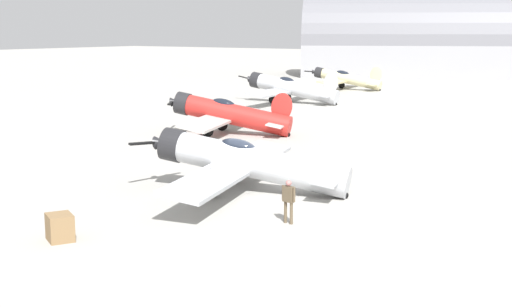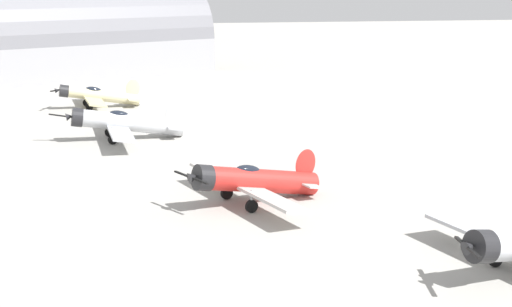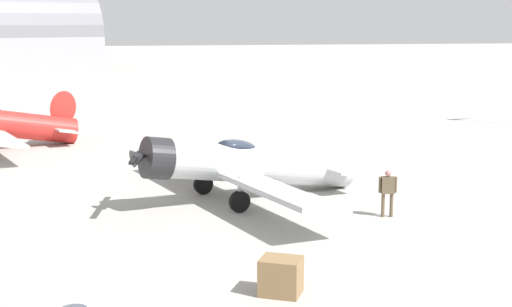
{
  "view_description": "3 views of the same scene",
  "coord_description": "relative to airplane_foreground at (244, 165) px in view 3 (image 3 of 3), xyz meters",
  "views": [
    {
      "loc": [
        26.19,
        17.84,
        7.41
      ],
      "look_at": [
        0.0,
        -0.0,
        1.8
      ],
      "focal_mm": 49.63,
      "sensor_mm": 36.0,
      "label": 1
    },
    {
      "loc": [
        31.73,
        -19.81,
        13.91
      ],
      "look_at": [
        -20.6,
        -10.34,
        1.6
      ],
      "focal_mm": 54.11,
      "sensor_mm": 36.0,
      "label": 2
    },
    {
      "loc": [
        27.01,
        -5.7,
        6.83
      ],
      "look_at": [
        0.0,
        -0.0,
        1.8
      ],
      "focal_mm": 50.23,
      "sensor_mm": 36.0,
      "label": 3
    }
  ],
  "objects": [
    {
      "name": "ground_plane",
      "position": [
        -0.15,
        0.49,
        -1.39
      ],
      "size": [
        400.0,
        400.0,
        0.0
      ],
      "primitive_type": "plane",
      "color": "#A8A59E"
    },
    {
      "name": "ground_crew_mechanic",
      "position": [
        3.54,
        4.51,
        -0.36
      ],
      "size": [
        0.31,
        0.66,
        1.7
      ],
      "rotation": [
        0.0,
        0.0,
        2.97
      ],
      "color": "brown",
      "rests_on": "ground_plane"
    },
    {
      "name": "airplane_foreground",
      "position": [
        0.0,
        0.0,
        0.0
      ],
      "size": [
        13.16,
        9.44,
        2.97
      ],
      "rotation": [
        0.0,
        0.0,
        5.0
      ],
      "color": "#B7BABF",
      "rests_on": "ground_plane"
    },
    {
      "name": "equipment_crate",
      "position": [
        9.99,
        -1.0,
        -0.91
      ],
      "size": [
        1.23,
        1.3,
        0.95
      ],
      "rotation": [
        0.0,
        0.0,
        1.08
      ],
      "color": "olive",
      "rests_on": "ground_plane"
    }
  ]
}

